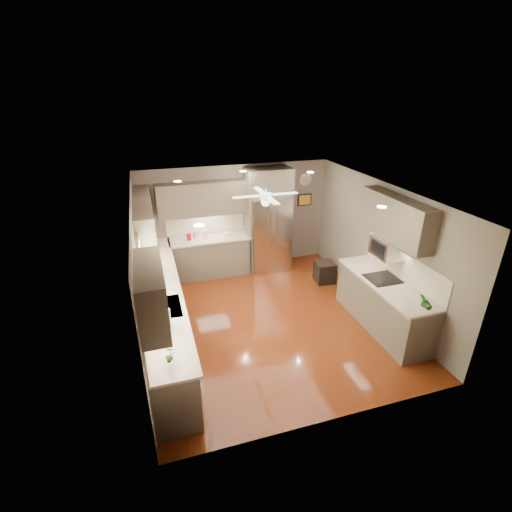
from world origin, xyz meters
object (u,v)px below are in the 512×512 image
soap_bottle (153,289)px  microwave (387,248)px  refrigerator (268,222)px  paper_towel (166,319)px  canister_a (189,237)px  stool (325,272)px  canister_b (195,235)px  canister_c (205,234)px  bowl (227,235)px  potted_plant_left (171,354)px  potted_plant_right (425,303)px

soap_bottle → microwave: size_ratio=0.37×
refrigerator → paper_towel: bearing=-129.4°
canister_a → stool: canister_a is taller
soap_bottle → refrigerator: size_ratio=0.08×
canister_b → canister_c: canister_c is taller
soap_bottle → paper_towel: size_ratio=0.62×
canister_b → bowl: size_ratio=0.75×
canister_a → paper_towel: (-0.76, -3.24, 0.06)m
bowl → stool: (2.02, -1.09, -0.73)m
refrigerator → canister_b: bearing=176.9°
soap_bottle → canister_c: bearing=61.0°
paper_towel → potted_plant_left: bearing=-90.3°
canister_a → microwave: 4.24m
canister_a → refrigerator: 1.88m
bowl → paper_towel: paper_towel is taller
canister_c → microwave: size_ratio=0.32×
microwave → refrigerator: bearing=116.1°
canister_c → stool: 2.88m
stool → paper_towel: (-3.65, -2.13, 0.84)m
canister_b → potted_plant_right: bearing=-54.1°
canister_a → paper_towel: 3.32m
stool → paper_towel: 4.31m
refrigerator → stool: (1.01, -1.08, -0.95)m
potted_plant_right → stool: size_ratio=0.63×
canister_a → canister_c: bearing=10.3°
canister_b → canister_c: (0.23, 0.00, 0.02)m
potted_plant_left → bowl: bearing=67.9°
canister_c → paper_towel: 3.50m
potted_plant_left → potted_plant_right: size_ratio=0.89×
canister_c → stool: bearing=-25.0°
potted_plant_right → canister_a: bearing=127.7°
canister_a → refrigerator: (1.88, -0.03, 0.17)m
canister_b → stool: canister_b is taller
soap_bottle → bowl: soap_bottle is taller
potted_plant_right → refrigerator: refrigerator is taller
bowl → paper_towel: bearing=-116.8°
potted_plant_left → potted_plant_right: 3.84m
potted_plant_left → canister_a: bearing=79.2°
canister_b → paper_towel: size_ratio=0.43×
potted_plant_right → soap_bottle: bearing=156.4°
refrigerator → paper_towel: size_ratio=7.43×
canister_b → paper_towel: paper_towel is taller
canister_c → canister_b: bearing=-179.6°
canister_b → stool: (2.74, -1.17, -0.77)m
soap_bottle → stool: 4.03m
refrigerator → microwave: bearing=-63.9°
canister_a → bowl: 0.87m
canister_a → soap_bottle: size_ratio=0.78×
refrigerator → paper_towel: 4.16m
stool → canister_a: bearing=159.1°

